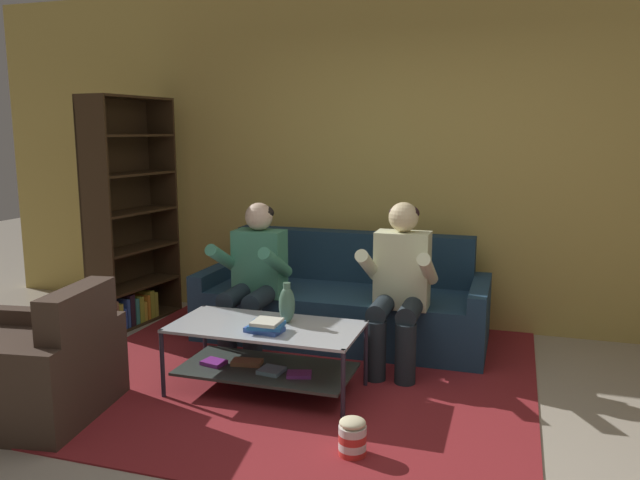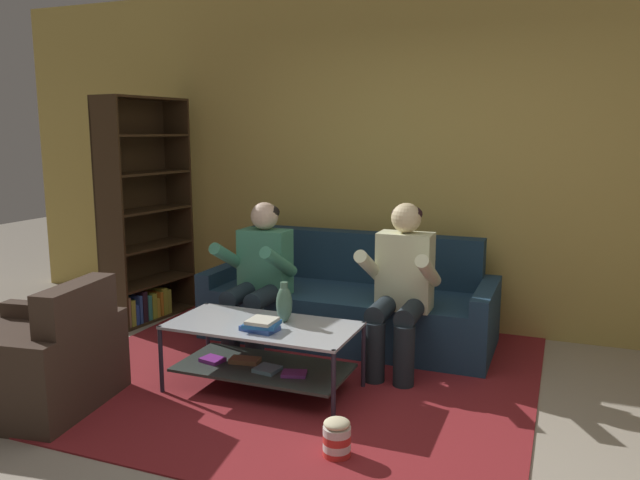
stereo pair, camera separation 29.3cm
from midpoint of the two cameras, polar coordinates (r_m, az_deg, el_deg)
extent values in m
plane|color=#AA9F8E|center=(3.39, 3.22, -19.49)|extent=(16.80, 16.80, 0.00)
cube|color=tan|center=(5.35, 11.83, 7.44)|extent=(8.40, 0.12, 2.90)
cube|color=navy|center=(5.04, 4.20, -6.88)|extent=(2.02, 0.87, 0.42)
cube|color=#1A3248|center=(5.25, 5.39, -1.51)|extent=(2.02, 0.18, 0.41)
cube|color=navy|center=(5.42, -6.73, -5.03)|extent=(0.13, 0.87, 0.54)
cube|color=navy|center=(4.82, 16.59, -7.30)|extent=(0.13, 0.87, 0.54)
cylinder|color=#1D2A33|center=(4.62, -6.41, -8.47)|extent=(0.14, 0.14, 0.42)
cylinder|color=#1D2A33|center=(4.54, -4.15, -8.79)|extent=(0.14, 0.14, 0.42)
cylinder|color=#1D2A33|center=(4.70, -5.45, -4.94)|extent=(0.14, 0.42, 0.14)
cylinder|color=#1D2A33|center=(4.62, -3.23, -5.19)|extent=(0.14, 0.42, 0.14)
cube|color=#438C6D|center=(4.79, -3.29, -2.04)|extent=(0.38, 0.22, 0.50)
cylinder|color=#438C6D|center=(4.71, -6.46, -1.66)|extent=(0.09, 0.49, 0.31)
cylinder|color=#438C6D|center=(4.54, -1.92, -2.06)|extent=(0.09, 0.49, 0.31)
sphere|color=beige|center=(4.73, -3.33, 2.20)|extent=(0.21, 0.21, 0.21)
ellipsoid|color=black|center=(4.75, -3.23, 2.54)|extent=(0.21, 0.21, 0.13)
cylinder|color=#1D262C|center=(4.24, 7.02, -10.19)|extent=(0.14, 0.14, 0.42)
cylinder|color=#1D262C|center=(4.20, 9.70, -10.47)|extent=(0.14, 0.14, 0.42)
cylinder|color=#1D262C|center=(4.33, 7.69, -6.30)|extent=(0.14, 0.42, 0.14)
cylinder|color=#1D262C|center=(4.29, 10.30, -6.53)|extent=(0.14, 0.42, 0.14)
cube|color=beige|center=(4.45, 9.66, -2.84)|extent=(0.38, 0.22, 0.55)
cylinder|color=beige|center=(4.31, 6.53, -2.43)|extent=(0.09, 0.49, 0.31)
cylinder|color=beige|center=(4.23, 11.87, -2.83)|extent=(0.09, 0.49, 0.31)
sphere|color=beige|center=(4.38, 9.81, 1.99)|extent=(0.21, 0.21, 0.21)
ellipsoid|color=black|center=(4.40, 9.87, 2.36)|extent=(0.21, 0.21, 0.13)
cube|color=#B8BDC5|center=(4.01, -3.16, -7.84)|extent=(1.20, 0.59, 0.02)
cube|color=#37403B|center=(4.11, -3.12, -11.59)|extent=(1.11, 0.54, 0.02)
cylinder|color=#282533|center=(4.13, -12.35, -10.69)|extent=(0.03, 0.03, 0.45)
cylinder|color=#282533|center=(3.64, 3.61, -13.35)|extent=(0.03, 0.03, 0.45)
cylinder|color=#282533|center=(4.58, -8.41, -8.51)|extent=(0.03, 0.03, 0.45)
cylinder|color=#282533|center=(4.14, 6.05, -10.46)|extent=(0.03, 0.03, 0.45)
cube|color=purple|center=(4.21, -7.81, -10.82)|extent=(0.17, 0.14, 0.03)
cube|color=#9B6843|center=(4.17, -4.84, -10.94)|extent=(0.21, 0.14, 0.03)
cube|color=#769EB2|center=(4.02, -2.72, -11.75)|extent=(0.16, 0.16, 0.02)
cube|color=purple|center=(3.95, -0.22, -12.16)|extent=(0.18, 0.15, 0.02)
cube|color=maroon|center=(4.53, 0.47, -11.52)|extent=(3.16, 3.14, 0.01)
cube|color=#844D5B|center=(4.53, 0.47, -11.50)|extent=(1.74, 1.73, 0.00)
ellipsoid|color=#496F58|center=(4.02, -1.20, -5.90)|extent=(0.10, 0.10, 0.24)
cylinder|color=#496F58|center=(3.99, -1.20, -4.26)|extent=(0.05, 0.05, 0.05)
cube|color=#385BB6|center=(3.89, -3.36, -8.07)|extent=(0.24, 0.17, 0.03)
cube|color=#2461AB|center=(3.87, -3.16, -7.72)|extent=(0.23, 0.20, 0.02)
cube|color=silver|center=(3.86, -3.15, -7.42)|extent=(0.16, 0.17, 0.02)
cube|color=#372615|center=(5.38, -17.26, 2.14)|extent=(0.32, 0.06, 1.95)
cube|color=#372615|center=(5.99, -11.44, 3.15)|extent=(0.32, 0.06, 1.95)
cube|color=#372615|center=(5.78, -15.27, 2.75)|extent=(0.13, 0.87, 1.95)
cube|color=#372615|center=(5.87, -13.79, -6.71)|extent=(0.41, 0.86, 0.02)
cube|color=#372615|center=(5.79, -13.92, -3.72)|extent=(0.41, 0.86, 0.02)
cube|color=#372615|center=(5.73, -14.05, -0.55)|extent=(0.41, 0.86, 0.02)
cube|color=#372615|center=(5.68, -14.19, 2.68)|extent=(0.41, 0.86, 0.02)
cube|color=#372615|center=(5.65, -14.33, 5.95)|extent=(0.41, 0.86, 0.02)
cube|color=#372615|center=(5.64, -14.47, 9.25)|extent=(0.41, 0.86, 0.02)
cube|color=#372615|center=(5.64, -14.62, 12.45)|extent=(0.41, 0.86, 0.02)
cube|color=#9D7352|center=(5.55, -16.32, -6.31)|extent=(0.21, 0.06, 0.26)
cube|color=#ADAF3E|center=(5.60, -16.14, -6.33)|extent=(0.26, 0.08, 0.23)
cube|color=#2F50B6|center=(5.63, -15.78, -6.49)|extent=(0.26, 0.07, 0.17)
cube|color=#3557A9|center=(5.65, -15.45, -6.04)|extent=(0.25, 0.06, 0.24)
cube|color=#2C1C29|center=(5.69, -15.20, -5.79)|extent=(0.27, 0.09, 0.27)
cube|color=teal|center=(5.73, -14.66, -5.92)|extent=(0.24, 0.07, 0.22)
cube|color=gold|center=(5.76, -14.26, -5.78)|extent=(0.23, 0.08, 0.23)
cube|color=gold|center=(5.82, -14.12, -5.90)|extent=(0.28, 0.07, 0.17)
cube|color=orange|center=(5.83, -13.60, -5.62)|extent=(0.22, 0.06, 0.22)
cube|color=gold|center=(5.87, -13.51, -5.36)|extent=(0.28, 0.08, 0.24)
cube|color=#ADAE3B|center=(5.90, -13.00, -5.39)|extent=(0.23, 0.07, 0.22)
cube|color=#3C2C22|center=(4.22, -23.27, -10.97)|extent=(0.96, 0.72, 0.43)
cube|color=#3C2C22|center=(3.89, -19.37, -6.34)|extent=(0.24, 0.62, 0.35)
cube|color=#3C2C22|center=(4.47, -20.56, -8.92)|extent=(0.89, 0.23, 0.53)
cylinder|color=red|center=(3.41, 4.15, -18.91)|extent=(0.15, 0.15, 0.04)
cylinder|color=white|center=(3.39, 4.16, -18.29)|extent=(0.15, 0.15, 0.04)
cylinder|color=red|center=(3.37, 4.17, -17.66)|extent=(0.15, 0.15, 0.04)
cylinder|color=white|center=(3.35, 4.18, -17.03)|extent=(0.15, 0.15, 0.04)
ellipsoid|color=beige|center=(3.33, 4.19, -16.43)|extent=(0.14, 0.14, 0.05)
camera|label=1|loc=(0.15, -87.99, 0.35)|focal=35.00mm
camera|label=2|loc=(0.15, 92.01, -0.35)|focal=35.00mm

